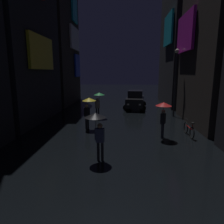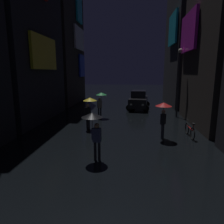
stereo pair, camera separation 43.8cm
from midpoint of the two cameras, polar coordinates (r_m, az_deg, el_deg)
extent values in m
cube|color=#232328|center=(17.75, -24.67, 21.51)|extent=(4.00, 8.15, 14.40)
cube|color=yellow|center=(16.11, -18.02, 15.75)|extent=(0.20, 4.07, 2.38)
cube|color=#2D2826|center=(26.24, -14.50, 23.48)|extent=(4.00, 8.05, 18.89)
cube|color=#264CF9|center=(26.83, -8.14, 12.92)|extent=(0.20, 2.31, 2.77)
cube|color=white|center=(26.26, -8.83, 19.98)|extent=(0.20, 4.02, 2.61)
cube|color=#19D8F2|center=(27.33, -8.88, 27.05)|extent=(0.20, 2.27, 3.06)
cube|color=#F226D8|center=(17.30, 21.78, 20.40)|extent=(0.20, 3.83, 2.83)
cube|color=#19D8F2|center=(23.66, 17.54, 21.60)|extent=(0.20, 3.73, 3.17)
cylinder|color=black|center=(16.60, -3.07, -0.30)|extent=(0.12, 0.12, 0.85)
cylinder|color=black|center=(16.65, -2.48, -0.26)|extent=(0.12, 0.12, 0.85)
cube|color=gray|center=(16.49, -2.80, 2.19)|extent=(0.40, 0.35, 0.60)
sphere|color=#9E7051|center=(16.44, -2.81, 3.60)|extent=(0.22, 0.22, 0.22)
cylinder|color=gray|center=(16.59, -2.26, 2.42)|extent=(0.09, 0.09, 0.50)
cylinder|color=slate|center=(16.54, -2.27, 3.56)|extent=(0.02, 0.02, 0.77)
cone|color=green|center=(16.48, -2.28, 5.24)|extent=(0.90, 0.90, 0.20)
cylinder|color=black|center=(13.63, -6.22, -2.92)|extent=(0.12, 0.12, 0.85)
cylinder|color=black|center=(13.51, -5.68, -3.04)|extent=(0.12, 0.12, 0.85)
cube|color=black|center=(13.41, -6.01, 0.02)|extent=(0.40, 0.37, 0.60)
sphere|color=tan|center=(13.34, -6.05, 1.75)|extent=(0.22, 0.22, 0.22)
cylinder|color=black|center=(13.31, -5.31, 0.17)|extent=(0.09, 0.09, 0.50)
cylinder|color=slate|center=(13.25, -5.34, 1.59)|extent=(0.02, 0.02, 0.77)
cone|color=yellow|center=(13.18, -5.38, 3.67)|extent=(0.90, 0.90, 0.20)
cylinder|color=#2D2D38|center=(12.00, 15.42, -5.24)|extent=(0.12, 0.12, 0.85)
cylinder|color=#2D2D38|center=(11.84, 15.13, -5.46)|extent=(0.12, 0.12, 0.85)
cube|color=black|center=(11.74, 15.46, -1.95)|extent=(0.36, 0.40, 0.60)
sphere|color=tan|center=(11.65, 15.56, 0.01)|extent=(0.22, 0.22, 0.22)
cylinder|color=black|center=(11.55, 15.41, -1.91)|extent=(0.09, 0.09, 0.50)
cylinder|color=slate|center=(11.48, 15.50, -0.29)|extent=(0.02, 0.02, 0.77)
cone|color=red|center=(11.39, 15.63, 2.10)|extent=(0.90, 0.90, 0.20)
cylinder|color=black|center=(8.73, -2.22, -11.16)|extent=(0.12, 0.12, 0.85)
cylinder|color=black|center=(8.77, -3.38, -11.06)|extent=(0.12, 0.12, 0.85)
cube|color=#333859|center=(8.50, -2.85, -6.59)|extent=(0.36, 0.25, 0.60)
sphere|color=#9E7051|center=(8.38, -2.87, -3.92)|extent=(0.22, 0.22, 0.22)
cylinder|color=#333859|center=(8.48, -4.12, -6.29)|extent=(0.09, 0.09, 0.50)
cylinder|color=slate|center=(8.38, -4.15, -4.10)|extent=(0.02, 0.02, 0.77)
cone|color=black|center=(8.27, -4.20, -0.86)|extent=(0.90, 0.90, 0.20)
torus|color=black|center=(13.26, 21.55, -4.36)|extent=(0.07, 0.72, 0.72)
torus|color=black|center=(12.26, 23.01, -5.72)|extent=(0.07, 0.72, 0.72)
cylinder|color=red|center=(12.71, 22.31, -4.23)|extent=(0.06, 1.00, 0.05)
cylinder|color=red|center=(12.16, 23.13, -4.14)|extent=(0.04, 0.04, 0.40)
cube|color=black|center=(12.11, 23.21, -3.14)|extent=(0.12, 0.24, 0.06)
cylinder|color=black|center=(13.13, 21.72, -2.04)|extent=(0.04, 0.45, 0.03)
cube|color=black|center=(20.94, 8.21, 2.98)|extent=(2.15, 4.27, 0.90)
cube|color=black|center=(20.84, 8.27, 5.15)|extent=(1.64, 2.00, 0.70)
cylinder|color=black|center=(19.66, 10.25, 1.05)|extent=(0.66, 0.29, 0.64)
cylinder|color=black|center=(19.77, 5.57, 1.23)|extent=(0.66, 0.29, 0.64)
cylinder|color=black|center=(22.29, 10.48, 2.23)|extent=(0.66, 0.29, 0.64)
cylinder|color=black|center=(22.39, 6.35, 2.39)|extent=(0.66, 0.29, 0.64)
cube|color=white|center=(18.87, 9.44, 2.03)|extent=(0.21, 0.08, 0.14)
cube|color=white|center=(18.95, 6.11, 2.16)|extent=(0.21, 0.08, 0.14)
cylinder|color=#2D2D33|center=(17.68, 19.08, 7.05)|extent=(0.14, 0.14, 5.28)
sphere|color=#F9EFCC|center=(17.73, 19.68, 16.16)|extent=(0.36, 0.36, 0.36)
camera|label=1|loc=(0.22, -88.94, 0.21)|focal=32.00mm
camera|label=2|loc=(0.22, 91.06, -0.21)|focal=32.00mm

